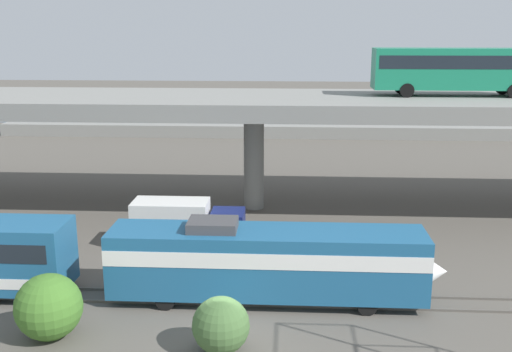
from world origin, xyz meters
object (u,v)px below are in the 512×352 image
at_px(parked_car_6, 451,113).
at_px(parked_car_7, 459,117).
at_px(parked_car_5, 307,114).
at_px(parked_car_4, 143,110).
at_px(parked_car_2, 115,113).
at_px(train_locomotive, 282,260).
at_px(parked_car_3, 357,114).
at_px(service_truck_east, 185,223).
at_px(parked_car_0, 175,113).
at_px(transit_bus_on_overpass, 458,67).
at_px(parked_car_1, 54,114).

xyz_separation_m(parked_car_6, parked_car_7, (-0.00, -3.91, -0.00)).
bearing_deg(parked_car_5, parked_car_6, 8.09).
height_order(parked_car_4, parked_car_7, same).
bearing_deg(parked_car_2, train_locomotive, -65.68).
xyz_separation_m(parked_car_2, parked_car_3, (31.96, 0.76, 0.00)).
bearing_deg(parked_car_7, parked_car_6, 90.00).
height_order(parked_car_5, parked_car_6, same).
distance_m(service_truck_east, parked_car_0, 44.27).
bearing_deg(parked_car_5, parked_car_3, 8.68).
height_order(service_truck_east, parked_car_5, service_truck_east).
relative_size(transit_bus_on_overpass, parked_car_3, 2.56).
xyz_separation_m(parked_car_0, parked_car_2, (-8.08, 0.42, -0.00)).
height_order(train_locomotive, parked_car_0, train_locomotive).
bearing_deg(parked_car_3, transit_bus_on_overpass, 95.38).
relative_size(transit_bus_on_overpass, service_truck_east, 1.76).
xyz_separation_m(parked_car_2, parked_car_6, (44.54, 2.48, -0.00)).
bearing_deg(parked_car_1, parked_car_0, 4.19).
bearing_deg(parked_car_0, train_locomotive, -73.54).
relative_size(transit_bus_on_overpass, parked_car_5, 2.95).
bearing_deg(parked_car_3, parked_car_4, -3.75).
xyz_separation_m(train_locomotive, parked_car_2, (-22.96, 50.81, 0.09)).
height_order(train_locomotive, service_truck_east, train_locomotive).
height_order(train_locomotive, parked_car_4, train_locomotive).
xyz_separation_m(train_locomotive, parked_car_5, (2.48, 50.57, 0.08)).
height_order(parked_car_3, parked_car_5, same).
distance_m(parked_car_0, parked_car_5, 17.37).
xyz_separation_m(service_truck_east, parked_car_2, (-16.92, 43.79, 0.64)).
relative_size(service_truck_east, parked_car_5, 1.67).
bearing_deg(parked_car_0, parked_car_4, 148.63).
xyz_separation_m(parked_car_0, parked_car_6, (36.46, 2.90, -0.00)).
distance_m(parked_car_1, parked_car_3, 39.71).
relative_size(service_truck_east, parked_car_7, 1.58).
height_order(parked_car_3, parked_car_4, same).
height_order(parked_car_4, parked_car_5, same).
relative_size(train_locomotive, parked_car_6, 3.88).
relative_size(parked_car_5, parked_car_7, 0.95).
height_order(parked_car_6, parked_car_7, same).
distance_m(parked_car_5, parked_car_7, 19.13).
xyz_separation_m(transit_bus_on_overpass, parked_car_0, (-27.15, 33.57, -8.25)).
bearing_deg(parked_car_0, parked_car_2, 177.04).
height_order(parked_car_5, parked_car_7, same).
xyz_separation_m(parked_car_1, parked_car_5, (33.13, 1.34, -0.00)).
distance_m(service_truck_east, parked_car_7, 50.57).
distance_m(parked_car_1, parked_car_5, 33.16).
bearing_deg(parked_car_4, parked_car_1, -158.48).
bearing_deg(train_locomotive, parked_car_5, 87.19).
bearing_deg(transit_bus_on_overpass, parked_car_0, 128.97).
bearing_deg(parked_car_4, service_truck_east, -73.36).
relative_size(transit_bus_on_overpass, parked_car_2, 2.64).
relative_size(parked_car_0, parked_car_1, 1.03).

